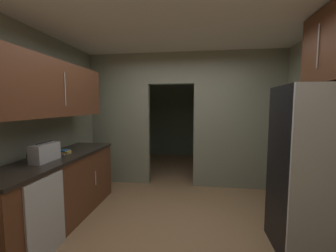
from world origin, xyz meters
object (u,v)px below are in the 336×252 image
(dishwasher, at_px, (47,218))
(boombox, at_px, (45,153))
(refrigerator, at_px, (312,171))
(book_stack, at_px, (64,152))

(dishwasher, distance_m, boombox, 0.77)
(refrigerator, distance_m, book_stack, 3.08)
(dishwasher, bearing_deg, book_stack, 110.37)
(refrigerator, distance_m, dishwasher, 2.86)
(refrigerator, xyz_separation_m, book_stack, (-3.07, 0.30, 0.05))
(refrigerator, xyz_separation_m, dishwasher, (-2.78, -0.48, -0.48))
(refrigerator, height_order, boombox, refrigerator)
(boombox, bearing_deg, dishwasher, -53.64)
(boombox, bearing_deg, refrigerator, 1.77)
(refrigerator, distance_m, boombox, 3.06)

